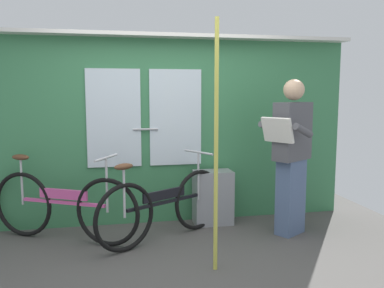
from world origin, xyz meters
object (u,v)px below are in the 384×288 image
object	(u,v)px
passenger_reading_newspaper	(291,154)
trash_bin_by_wall	(213,197)
bicycle_near_door	(164,206)
bicycle_leaning_behind	(63,206)
handrail_pole	(216,148)

from	to	relation	value
passenger_reading_newspaper	trash_bin_by_wall	size ratio (longest dim) A/B	2.67
trash_bin_by_wall	passenger_reading_newspaper	bearing A→B (deg)	-34.65
bicycle_near_door	passenger_reading_newspaper	world-z (taller)	passenger_reading_newspaper
bicycle_leaning_behind	trash_bin_by_wall	distance (m)	1.66
bicycle_near_door	handrail_pole	xyz separation A→B (m)	(0.34, -0.80, 0.70)
bicycle_near_door	trash_bin_by_wall	size ratio (longest dim) A/B	2.29
bicycle_leaning_behind	trash_bin_by_wall	size ratio (longest dim) A/B	2.43
trash_bin_by_wall	bicycle_near_door	bearing A→B (deg)	-146.38
bicycle_near_door	trash_bin_by_wall	xyz separation A→B (m)	(0.63, 0.42, -0.05)
passenger_reading_newspaper	bicycle_near_door	bearing A→B (deg)	-36.01
bicycle_near_door	passenger_reading_newspaper	size ratio (longest dim) A/B	0.86
bicycle_leaning_behind	handrail_pole	xyz separation A→B (m)	(1.35, -0.97, 0.69)
passenger_reading_newspaper	trash_bin_by_wall	distance (m)	1.05
bicycle_leaning_behind	passenger_reading_newspaper	bearing A→B (deg)	21.89
bicycle_leaning_behind	passenger_reading_newspaper	xyz separation A→B (m)	(2.37, -0.25, 0.50)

